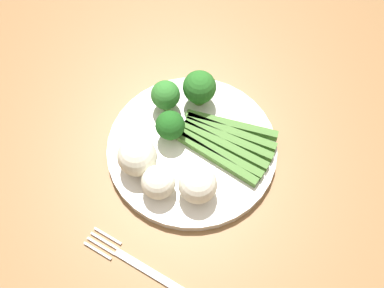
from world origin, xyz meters
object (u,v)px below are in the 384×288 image
at_px(asparagus_bundle, 225,142).
at_px(cauliflower_mid, 137,157).
at_px(cauliflower_left, 198,184).
at_px(dining_table, 192,168).
at_px(plate, 192,148).
at_px(broccoli_front_left, 166,95).
at_px(cauliflower_outer_edge, 158,182).
at_px(broccoli_near_center, 170,126).
at_px(broccoli_back, 199,88).
at_px(fork, 137,264).

relative_size(asparagus_bundle, cauliflower_mid, 2.72).
bearing_deg(cauliflower_left, dining_table, 44.34).
xyz_separation_m(plate, broccoli_front_left, (0.03, 0.08, 0.04)).
bearing_deg(asparagus_bundle, cauliflower_mid, -135.36).
bearing_deg(cauliflower_outer_edge, dining_table, 11.66).
bearing_deg(dining_table, cauliflower_mid, 162.62).
height_order(dining_table, asparagus_bundle, asparagus_bundle).
height_order(broccoli_near_center, cauliflower_left, same).
bearing_deg(broccoli_back, cauliflower_left, -141.80).
bearing_deg(cauliflower_mid, cauliflower_left, -76.81).
bearing_deg(broccoli_back, asparagus_bundle, -114.21).
relative_size(broccoli_near_center, fork, 0.32).
bearing_deg(dining_table, broccoli_back, 29.39).
bearing_deg(plate, broccoli_near_center, 102.06).
distance_m(broccoli_near_center, cauliflower_mid, 0.07).
xyz_separation_m(broccoli_back, cauliflower_left, (-0.12, -0.10, -0.01)).
relative_size(broccoli_back, broccoli_near_center, 1.18).
relative_size(asparagus_bundle, broccoli_near_center, 2.89).
distance_m(cauliflower_left, fork, 0.13).
distance_m(asparagus_bundle, cauliflower_mid, 0.13).
bearing_deg(fork, broccoli_front_left, -67.78).
xyz_separation_m(cauliflower_mid, fork, (-0.11, -0.09, -0.04)).
distance_m(cauliflower_left, cauliflower_mid, 0.10).
bearing_deg(cauliflower_mid, broccoli_back, 1.69).
xyz_separation_m(dining_table, broccoli_near_center, (-0.02, 0.02, 0.15)).
height_order(asparagus_bundle, fork, asparagus_bundle).
relative_size(cauliflower_mid, fork, 0.34).
xyz_separation_m(asparagus_bundle, cauliflower_left, (-0.09, -0.02, 0.02)).
bearing_deg(dining_table, broccoli_near_center, 130.54).
bearing_deg(broccoli_front_left, cauliflower_left, -122.19).
xyz_separation_m(broccoli_near_center, cauliflower_mid, (-0.07, 0.00, -0.00)).
distance_m(broccoli_near_center, fork, 0.20).
bearing_deg(broccoli_back, broccoli_near_center, -174.46).
bearing_deg(plate, asparagus_bundle, -46.66).
relative_size(dining_table, cauliflower_left, 23.91).
distance_m(asparagus_bundle, cauliflower_left, 0.09).
xyz_separation_m(broccoli_back, broccoli_near_center, (-0.08, -0.01, -0.01)).
bearing_deg(cauliflower_mid, broccoli_front_left, 19.81).
xyz_separation_m(plate, asparagus_bundle, (0.03, -0.04, 0.01)).
height_order(dining_table, plate, plate).
relative_size(cauliflower_left, fork, 0.33).
relative_size(cauliflower_outer_edge, fork, 0.29).
distance_m(cauliflower_outer_edge, fork, 0.11).
height_order(plate, cauliflower_outer_edge, cauliflower_outer_edge).
distance_m(broccoli_front_left, cauliflower_left, 0.15).
height_order(dining_table, cauliflower_mid, cauliflower_mid).
distance_m(dining_table, asparagus_bundle, 0.13).
xyz_separation_m(cauliflower_left, cauliflower_mid, (-0.02, 0.09, 0.00)).
distance_m(broccoli_front_left, cauliflower_mid, 0.11).
xyz_separation_m(broccoli_near_center, fork, (-0.17, -0.09, -0.04)).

